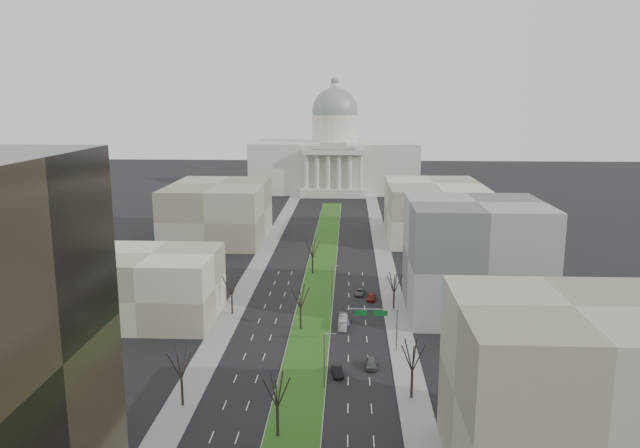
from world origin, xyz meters
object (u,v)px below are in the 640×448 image
(box_van, at_px, (343,322))
(car_black, at_px, (337,371))
(car_grey_near, at_px, (371,363))
(car_red, at_px, (371,297))
(car_grey_far, at_px, (360,292))

(box_van, bearing_deg, car_black, -90.29)
(car_black, bearing_deg, car_grey_near, 19.73)
(car_red, height_order, car_grey_far, car_red)
(car_red, bearing_deg, car_black, -95.67)
(car_black, height_order, box_van, box_van)
(car_grey_near, relative_size, car_red, 1.00)
(car_black, xyz_separation_m, car_grey_far, (4.51, 43.21, -0.11))
(car_grey_far, xyz_separation_m, box_van, (-3.79, -20.87, 0.37))
(box_van, bearing_deg, car_red, 71.51)
(car_grey_far, bearing_deg, car_red, -47.84)
(car_black, relative_size, car_red, 1.00)
(car_red, height_order, box_van, box_van)
(car_grey_near, bearing_deg, car_red, 91.02)
(car_red, xyz_separation_m, box_van, (-6.24, -17.09, 0.35))
(car_black, distance_m, car_grey_far, 43.45)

